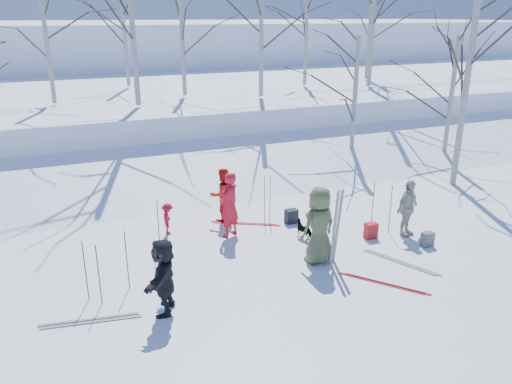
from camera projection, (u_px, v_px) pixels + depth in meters
name	position (u px, v px, depth m)	size (l,w,h in m)	color
ground	(280.00, 262.00, 11.95)	(120.00, 120.00, 0.00)	white
snow_ramp	(197.00, 175.00, 17.98)	(70.00, 9.50, 1.40)	white
snow_plateau	(143.00, 107.00, 26.38)	(70.00, 18.00, 2.20)	white
far_hill	(98.00, 58.00, 44.29)	(90.00, 30.00, 6.00)	white
skier_olive_center	(319.00, 225.00, 11.69)	(0.92, 0.60, 1.88)	#4A5331
skier_red_north	(229.00, 205.00, 13.11)	(0.65, 0.43, 1.78)	red
skier_redor_behind	(223.00, 195.00, 14.15)	(0.76, 0.59, 1.56)	red
skier_red_seated	(168.00, 219.00, 13.35)	(0.57, 0.33, 0.89)	red
skier_cream_east	(407.00, 208.00, 13.18)	(0.91, 0.38, 1.55)	beige
skier_grey_west	(164.00, 276.00, 9.73)	(1.46, 0.46, 1.57)	black
dog	(305.00, 229.00, 13.17)	(0.27, 0.58, 0.49)	black
upright_ski_left	(334.00, 228.00, 11.51)	(0.07, 0.02, 1.90)	silver
upright_ski_right	(338.00, 226.00, 11.63)	(0.07, 0.02, 1.90)	silver
ski_pair_a	(91.00, 321.00, 9.66)	(1.91, 0.51, 0.02)	silver
ski_pair_b	(245.00, 224.00, 14.14)	(1.75, 1.11, 0.02)	red
ski_pair_c	(401.00, 262.00, 11.93)	(0.95, 1.82, 0.02)	silver
ski_pair_d	(384.00, 284.00, 10.99)	(1.34, 1.61, 0.02)	red
ski_pole_a	(158.00, 226.00, 12.31)	(0.02, 0.02, 1.34)	black
ski_pole_b	(390.00, 209.00, 13.38)	(0.02, 0.02, 1.34)	black
ski_pole_c	(85.00, 271.00, 10.16)	(0.02, 0.02, 1.34)	black
ski_pole_d	(99.00, 275.00, 10.01)	(0.02, 0.02, 1.34)	black
ski_pole_e	(270.00, 199.00, 14.14)	(0.02, 0.02, 1.34)	black
ski_pole_f	(127.00, 260.00, 10.63)	(0.02, 0.02, 1.34)	black
ski_pole_g	(265.00, 200.00, 14.09)	(0.02, 0.02, 1.34)	black
ski_pole_h	(373.00, 206.00, 13.65)	(0.02, 0.02, 1.34)	black
backpack_red	(371.00, 231.00, 13.19)	(0.32, 0.22, 0.42)	red
backpack_grey	(427.00, 239.00, 12.74)	(0.30, 0.20, 0.38)	#53565A
backpack_dark	(291.00, 216.00, 14.17)	(0.34, 0.24, 0.40)	black
birch_plateau_a	(182.00, 37.00, 21.44)	(4.09, 4.09, 4.98)	silver
birch_plateau_b	(372.00, 22.00, 27.08)	(4.80, 4.80, 6.00)	silver
birch_plateau_c	(131.00, 11.00, 18.74)	(5.54, 5.54, 7.06)	silver
birch_plateau_d	(261.00, 29.00, 21.09)	(4.53, 4.53, 5.62)	silver
birch_plateau_e	(124.00, 27.00, 24.37)	(4.54, 4.54, 5.63)	silver
birch_plateau_g	(306.00, 34.00, 24.80)	(4.09, 4.09, 4.99)	silver
birch_plateau_h	(46.00, 39.00, 19.51)	(4.08, 4.08, 4.97)	silver
birch_plateau_i	(370.00, 20.00, 27.10)	(4.99, 4.99, 6.28)	silver
birch_edge_b	(466.00, 85.00, 16.34)	(5.39, 5.39, 6.85)	silver
birch_edge_c	(451.00, 101.00, 19.43)	(4.01, 4.01, 4.88)	silver
birch_edge_e	(354.00, 103.00, 18.93)	(4.03, 4.03, 4.90)	silver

